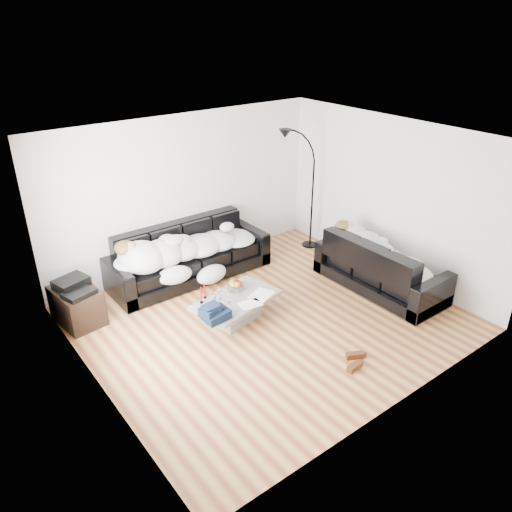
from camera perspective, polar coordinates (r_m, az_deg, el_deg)
ground at (r=7.33m, az=1.43°, el=-7.15°), size 5.00×5.00×0.00m
wall_back at (r=8.44m, az=-8.11°, el=7.14°), size 5.00×0.02×2.60m
wall_left at (r=5.65m, az=-18.72°, el=-4.30°), size 0.02×4.50×2.60m
wall_right at (r=8.39m, az=15.10°, el=6.35°), size 0.02×4.50×2.60m
ceiling at (r=6.27m, az=1.70°, el=13.04°), size 5.00×5.00×0.00m
sofa_back at (r=8.28m, az=-7.61°, el=0.33°), size 2.70×0.93×0.88m
sofa_right at (r=8.12m, az=14.11°, el=-0.94°), size 0.90×2.11×0.85m
sleeper_back at (r=8.15m, az=-7.52°, el=1.52°), size 2.28×0.79×0.46m
sleeper_right at (r=8.03m, az=14.28°, el=0.41°), size 0.76×1.81×0.44m
teal_cushion at (r=8.33m, az=10.64°, el=2.37°), size 0.42×0.38×0.20m
coffee_table at (r=7.21m, az=-2.24°, el=-6.08°), size 1.34×0.95×0.36m
fruit_bowl at (r=7.30m, az=-2.35°, el=-3.32°), size 0.29×0.29×0.15m
wine_glass_a at (r=7.07m, az=-4.16°, el=-4.31°), size 0.10×0.10×0.18m
wine_glass_b at (r=6.93m, az=-4.87°, el=-5.01°), size 0.08×0.08×0.18m
wine_glass_c at (r=6.98m, az=-3.09°, el=-4.77°), size 0.09×0.09×0.17m
candle_left at (r=6.99m, az=-6.29°, el=-4.47°), size 0.06×0.06×0.25m
candle_right at (r=7.10m, az=-5.89°, el=-4.01°), size 0.05×0.05×0.23m
newspaper_a at (r=7.19m, az=0.62°, el=-4.42°), size 0.44×0.39×0.01m
newspaper_b at (r=6.97m, az=-0.66°, el=-5.49°), size 0.34×0.27×0.01m
navy_jacket at (r=6.60m, az=-4.74°, el=-5.97°), size 0.39×0.34×0.18m
shoes at (r=6.58m, az=11.22°, el=-11.69°), size 0.41×0.32×0.09m
av_cabinet at (r=7.57m, az=-19.75°, el=-5.35°), size 0.61×0.82×0.52m
stereo at (r=7.41m, az=-20.13°, el=-3.20°), size 0.52×0.45×0.13m
floor_lamp at (r=9.19m, az=6.47°, el=6.94°), size 0.79×0.54×2.02m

